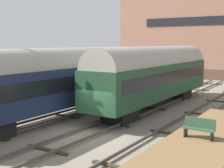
% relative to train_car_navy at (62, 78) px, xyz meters
% --- Properties ---
extents(ground_plane, '(200.00, 200.00, 0.00)m').
position_rel_train_car_navy_xyz_m(ground_plane, '(4.13, -2.76, -2.86)').
color(ground_plane, slate).
extents(track_left, '(2.60, 60.00, 0.26)m').
position_rel_train_car_navy_xyz_m(track_left, '(-0.00, -2.76, -2.72)').
color(track_left, '#4C4742').
rests_on(track_left, ground).
extents(track_middle, '(2.60, 60.00, 0.26)m').
position_rel_train_car_navy_xyz_m(track_middle, '(4.13, -2.76, -2.72)').
color(track_middle, '#4C4742').
rests_on(track_middle, ground).
extents(track_right, '(2.60, 60.00, 0.26)m').
position_rel_train_car_navy_xyz_m(track_right, '(8.25, -2.76, -2.72)').
color(track_right, '#4C4742').
rests_on(track_right, ground).
extents(train_car_navy, '(2.87, 18.81, 5.01)m').
position_rel_train_car_navy_xyz_m(train_car_navy, '(0.00, 0.00, 0.00)').
color(train_car_navy, black).
rests_on(train_car_navy, ground).
extents(train_car_green, '(3.05, 17.19, 5.08)m').
position_rel_train_car_navy_xyz_m(train_car_green, '(4.13, 6.88, 0.01)').
color(train_car_green, black).
rests_on(train_car_green, ground).
extents(station_platform, '(3.05, 14.04, 1.08)m').
position_rel_train_car_navy_xyz_m(station_platform, '(11.10, -3.35, -1.86)').
color(station_platform, brown).
rests_on(station_platform, ground).
extents(bench, '(1.40, 0.40, 0.91)m').
position_rel_train_car_navy_xyz_m(bench, '(10.89, -3.05, -1.29)').
color(bench, '#2D4C33').
rests_on(bench, station_platform).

